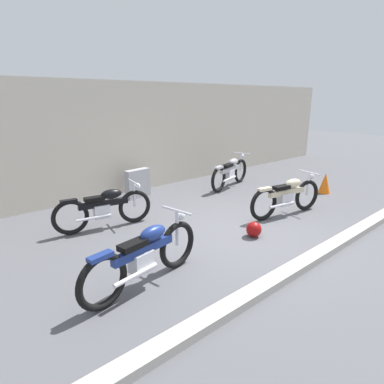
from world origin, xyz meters
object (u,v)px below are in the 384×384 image
object	(u,v)px
stone_marker	(138,183)
motorcycle_cream	(287,196)
motorcycle_black	(105,208)
motorcycle_blue	(145,255)
helmet	(254,229)
traffic_cone	(325,183)
motorcycle_silver	(230,172)

from	to	relation	value
stone_marker	motorcycle_cream	bearing A→B (deg)	-61.95
motorcycle_black	motorcycle_blue	size ratio (longest dim) A/B	0.94
helmet	traffic_cone	world-z (taller)	traffic_cone
stone_marker	traffic_cone	world-z (taller)	stone_marker
traffic_cone	motorcycle_silver	xyz separation A→B (m)	(-1.47, 2.12, 0.17)
traffic_cone	helmet	bearing A→B (deg)	-171.17
motorcycle_black	motorcycle_blue	world-z (taller)	motorcycle_blue
helmet	motorcycle_black	size ratio (longest dim) A/B	0.15
traffic_cone	motorcycle_blue	bearing A→B (deg)	-174.13
traffic_cone	motorcycle_silver	size ratio (longest dim) A/B	0.27
motorcycle_black	traffic_cone	bearing A→B (deg)	-5.39
stone_marker	motorcycle_blue	distance (m)	4.22
motorcycle_silver	motorcycle_black	distance (m)	4.22
stone_marker	traffic_cone	distance (m)	5.04
traffic_cone	motorcycle_black	world-z (taller)	motorcycle_black
motorcycle_silver	helmet	bearing A→B (deg)	-144.84
helmet	motorcycle_cream	bearing A→B (deg)	10.90
stone_marker	helmet	xyz separation A→B (m)	(0.28, -3.59, -0.22)
helmet	traffic_cone	distance (m)	3.81
stone_marker	helmet	distance (m)	3.61
motorcycle_silver	motorcycle_blue	xyz separation A→B (m)	(-4.71, -2.76, 0.01)
stone_marker	motorcycle_black	distance (m)	2.12
stone_marker	motorcycle_cream	world-z (taller)	motorcycle_cream
motorcycle_cream	helmet	bearing A→B (deg)	-158.54
helmet	motorcycle_cream	world-z (taller)	motorcycle_cream
stone_marker	motorcycle_blue	world-z (taller)	motorcycle_blue
stone_marker	helmet	size ratio (longest dim) A/B	2.55
motorcycle_blue	motorcycle_silver	bearing A→B (deg)	21.03
motorcycle_blue	motorcycle_cream	bearing A→B (deg)	-4.39
helmet	motorcycle_blue	world-z (taller)	motorcycle_blue
stone_marker	traffic_cone	size ratio (longest dim) A/B	1.34
stone_marker	traffic_cone	bearing A→B (deg)	-36.60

